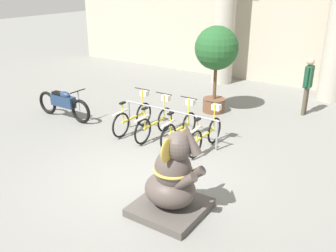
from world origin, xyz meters
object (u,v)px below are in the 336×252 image
at_px(elephant_statue, 173,181).
at_px(potted_tree, 216,53).
at_px(bicycle_3, 206,133).
at_px(bicycle_1, 155,122).
at_px(bicycle_0, 134,116).
at_px(person_pedestrian, 308,81).
at_px(bicycle_2, 180,127).
at_px(motorcycle, 64,103).

relative_size(elephant_statue, potted_tree, 0.71).
distance_m(bicycle_3, potted_tree, 3.07).
distance_m(bicycle_1, elephant_statue, 3.35).
bearing_deg(bicycle_1, bicycle_0, 178.21).
xyz_separation_m(bicycle_0, potted_tree, (1.08, 2.56, 1.38)).
bearing_deg(elephant_statue, bicycle_0, 138.43).
bearing_deg(elephant_statue, person_pedestrian, 84.98).
relative_size(bicycle_1, bicycle_3, 1.00).
bearing_deg(bicycle_0, potted_tree, 67.10).
xyz_separation_m(bicycle_0, bicycle_1, (0.72, -0.02, 0.00)).
bearing_deg(person_pedestrian, bicycle_0, -131.97).
bearing_deg(bicycle_0, bicycle_2, 1.01).
xyz_separation_m(bicycle_2, motorcycle, (-3.70, -0.40, 0.06)).
relative_size(bicycle_0, potted_tree, 0.63).
height_order(bicycle_3, person_pedestrian, person_pedestrian).
relative_size(bicycle_1, elephant_statue, 0.89).
bearing_deg(bicycle_1, bicycle_2, 3.81).
height_order(bicycle_2, potted_tree, potted_tree).
height_order(bicycle_0, motorcycle, bicycle_0).
bearing_deg(bicycle_3, motorcycle, -174.76).
relative_size(bicycle_1, bicycle_2, 1.00).
bearing_deg(bicycle_3, person_pedestrian, 71.08).
xyz_separation_m(elephant_statue, potted_tree, (-1.81, 5.12, 1.17)).
height_order(bicycle_1, elephant_statue, elephant_statue).
xyz_separation_m(bicycle_1, bicycle_2, (0.72, 0.05, 0.00)).
distance_m(elephant_statue, potted_tree, 5.55).
height_order(elephant_statue, person_pedestrian, elephant_statue).
bearing_deg(motorcycle, bicycle_0, 9.26).
distance_m(bicycle_2, potted_tree, 2.91).
xyz_separation_m(bicycle_2, bicycle_3, (0.72, 0.01, 0.00)).
xyz_separation_m(bicycle_3, potted_tree, (-1.07, 2.52, 1.38)).
bearing_deg(bicycle_1, elephant_statue, -49.45).
distance_m(bicycle_1, bicycle_3, 1.43).
bearing_deg(potted_tree, motorcycle, -138.85).
distance_m(bicycle_0, motorcycle, 2.30).
bearing_deg(motorcycle, bicycle_3, 5.24).
relative_size(elephant_statue, motorcycle, 0.87).
xyz_separation_m(bicycle_3, motorcycle, (-4.42, -0.40, 0.06)).
relative_size(bicycle_3, elephant_statue, 0.89).
bearing_deg(bicycle_2, bicycle_1, -176.19).
bearing_deg(elephant_statue, motorcycle, 156.99).
relative_size(person_pedestrian, potted_tree, 0.67).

